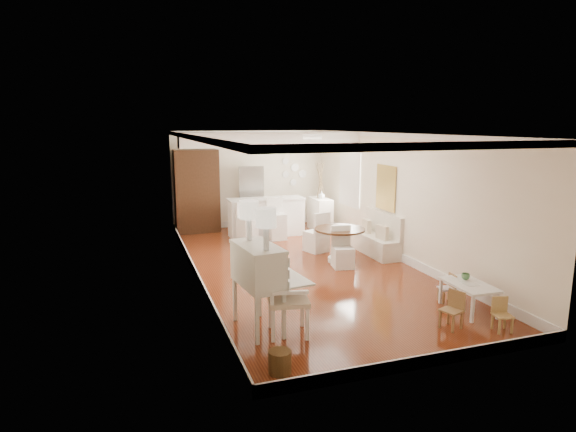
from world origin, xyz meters
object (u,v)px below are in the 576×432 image
wicker_basket (280,362)px  pantry_cabinet (197,191)px  slip_chair_near (343,247)px  bar_stool_left (247,223)px  kids_table (468,297)px  secretary_bureau (258,288)px  kids_chair_a (451,310)px  slip_chair_far (316,232)px  gustavian_armchair (288,298)px  sideboard (320,214)px  kids_chair_c (503,315)px  dining_table (339,245)px  kids_chair_b (446,288)px  breakfast_counter (266,217)px  fridge (263,197)px  bar_stool_right (276,219)px

wicker_basket → pantry_cabinet: (0.18, 8.20, 1.01)m
slip_chair_near → bar_stool_left: 3.10m
kids_table → pantry_cabinet: 8.06m
kids_table → bar_stool_left: bar_stool_left is taller
pantry_cabinet → secretary_bureau: bearing=-90.8°
kids_chair_a → slip_chair_far: slip_chair_far is taller
gustavian_armchair → sideboard: size_ratio=1.11×
wicker_basket → sideboard: 8.10m
kids_chair_c → slip_chair_far: (-0.90, 5.06, 0.23)m
kids_chair_c → dining_table: (-0.75, 4.08, 0.12)m
gustavian_armchair → wicker_basket: gustavian_armchair is taller
secretary_bureau → wicker_basket: 1.41m
dining_table → pantry_cabinet: size_ratio=0.48×
kids_chair_a → sideboard: (0.72, 6.86, 0.17)m
kids_chair_b → kids_table: bearing=18.0°
slip_chair_far → breakfast_counter: size_ratio=0.47×
slip_chair_near → wicker_basket: bearing=-114.8°
sideboard → wicker_basket: bearing=-115.3°
secretary_bureau → kids_table: secretary_bureau is taller
gustavian_armchair → sideboard: 6.97m
gustavian_armchair → kids_chair_c: (3.00, -0.93, -0.28)m
kids_chair_b → pantry_cabinet: bearing=-146.9°
slip_chair_near → fridge: (-0.51, 4.40, 0.46)m
kids_chair_c → wicker_basket: bearing=-166.2°
bar_stool_right → pantry_cabinet: (-1.83, 1.58, 0.61)m
bar_stool_right → kids_chair_b: bearing=-78.9°
slip_chair_far → wicker_basket: bearing=45.0°
wicker_basket → dining_table: dining_table is taller
wicker_basket → bar_stool_right: size_ratio=0.26×
gustavian_armchair → bar_stool_left: gustavian_armchair is taller
bar_stool_right → bar_stool_left: bearing=-178.5°
kids_chair_c → fridge: fridge is taller
dining_table → sideboard: size_ratio=1.14×
wicker_basket → kids_chair_c: size_ratio=0.56×
kids_table → pantry_cabinet: size_ratio=0.41×
wicker_basket → sideboard: bearing=64.2°
kids_table → gustavian_armchair: bearing=177.8°
wicker_basket → kids_chair_b: bearing=21.8°
gustavian_armchair → slip_chair_near: gustavian_armchair is taller
secretary_bureau → breakfast_counter: secretary_bureau is taller
bar_stool_left → kids_table: bearing=-90.7°
secretary_bureau → wicker_basket: secretary_bureau is taller
slip_chair_near → breakfast_counter: bearing=111.7°
kids_chair_c → bar_stool_left: 6.82m
dining_table → slip_chair_near: size_ratio=1.26×
bar_stool_right → fridge: bearing=83.5°
kids_chair_c → sideboard: 7.19m
slip_chair_far → fridge: 3.07m
gustavian_armchair → sideboard: (3.07, 6.26, -0.08)m
bar_stool_right → slip_chair_near: bearing=-82.3°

